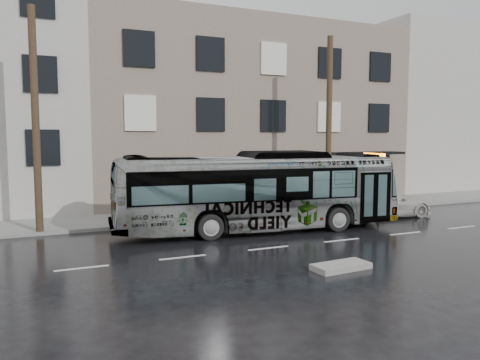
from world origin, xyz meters
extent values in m
plane|color=black|center=(0.00, 0.00, 0.00)|extent=(120.00, 120.00, 0.00)
cube|color=gray|center=(0.00, 4.90, 0.07)|extent=(90.00, 3.60, 0.15)
cube|color=gray|center=(5.00, 12.70, 5.50)|extent=(20.00, 12.00, 11.00)
cube|color=#B8B4AE|center=(24.00, 12.70, 6.00)|extent=(18.00, 12.00, 12.00)
cylinder|color=#4C3926|center=(6.50, 3.30, 4.65)|extent=(0.30, 0.30, 9.00)
cylinder|color=#4C3926|center=(-7.50, 3.30, 4.65)|extent=(0.30, 0.30, 9.00)
cylinder|color=slate|center=(7.60, 3.30, 1.35)|extent=(0.06, 0.06, 2.40)
imported|color=#B2B2B2|center=(1.00, 0.54, 1.69)|extent=(12.37, 4.12, 3.38)
imported|color=beige|center=(8.32, 1.05, 0.71)|extent=(5.03, 2.28, 1.43)
cube|color=gray|center=(0.78, -5.78, 0.09)|extent=(1.85, 0.93, 0.18)
camera|label=1|loc=(-7.61, -17.22, 4.00)|focal=35.00mm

